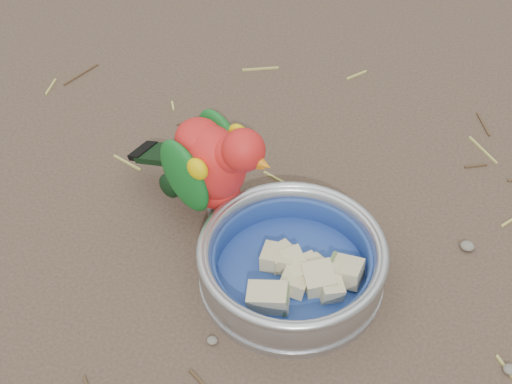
% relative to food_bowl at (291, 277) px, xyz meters
% --- Properties ---
extents(ground, '(60.00, 60.00, 0.00)m').
position_rel_food_bowl_xyz_m(ground, '(-0.07, -0.02, -0.01)').
color(ground, '#4A382D').
extents(food_bowl, '(0.22, 0.22, 0.02)m').
position_rel_food_bowl_xyz_m(food_bowl, '(0.00, 0.00, 0.00)').
color(food_bowl, '#B2B2BA').
rests_on(food_bowl, ground).
extents(bowl_wall, '(0.22, 0.22, 0.04)m').
position_rel_food_bowl_xyz_m(bowl_wall, '(0.00, 0.00, 0.03)').
color(bowl_wall, '#B2B2BA').
rests_on(bowl_wall, food_bowl).
extents(fruit_wedges, '(0.13, 0.13, 0.03)m').
position_rel_food_bowl_xyz_m(fruit_wedges, '(0.00, 0.00, 0.02)').
color(fruit_wedges, '#CABC8D').
rests_on(fruit_wedges, food_bowl).
extents(lory_parrot, '(0.22, 0.16, 0.16)m').
position_rel_food_bowl_xyz_m(lory_parrot, '(-0.12, 0.07, 0.07)').
color(lory_parrot, red).
rests_on(lory_parrot, ground).
extents(ground_debris, '(0.90, 0.80, 0.01)m').
position_rel_food_bowl_xyz_m(ground_debris, '(-0.06, 0.01, -0.01)').
color(ground_debris, tan).
rests_on(ground_debris, ground).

